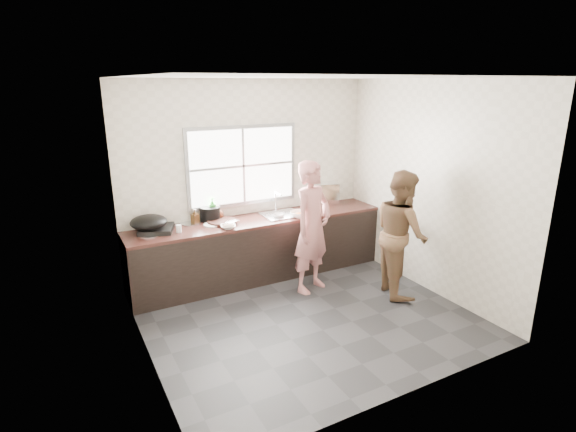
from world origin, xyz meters
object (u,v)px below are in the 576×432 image
wok (149,222)px  pot_lid_right (191,223)px  black_pot (210,214)px  bottle_brown_short (218,213)px  bowl_mince (228,227)px  plate_food (212,225)px  dish_rack (322,193)px  glass_jar (179,229)px  woman (312,231)px  bottle_green (212,209)px  bottle_brown_tall (195,217)px  pot_lid_left (150,235)px  cutting_board (222,222)px  burner (156,229)px  bowl_crabs (300,215)px  person_side (401,233)px  bowl_held (278,215)px

wok → pot_lid_right: (0.57, 0.15, -0.14)m
black_pot → wok: wok is taller
bottle_brown_short → pot_lid_right: 0.39m
bowl_mince → black_pot: size_ratio=0.72×
plate_food → dish_rack: (1.82, 0.22, 0.16)m
glass_jar → woman: bearing=-21.7°
bottle_green → bottle_brown_tall: bearing=-174.3°
black_pot → pot_lid_left: size_ratio=1.11×
woman → plate_food: 1.30m
plate_food → dish_rack: bearing=6.8°
cutting_board → bottle_brown_short: (0.01, 0.18, 0.07)m
woman → burner: size_ratio=4.04×
cutting_board → bottle_green: bearing=109.0°
bowl_crabs → bottle_green: (-1.10, 0.44, 0.12)m
burner → dish_rack: size_ratio=0.90×
black_pot → bottle_green: 0.07m
bowl_mince → bottle_green: size_ratio=0.62×
pot_lid_right → burner: bearing=-165.7°
person_side → bowl_crabs: (-0.87, 1.07, 0.08)m
black_pot → pot_lid_left: black_pot is taller
bowl_crabs → bottle_green: bearing=158.2°
bowl_mince → burner: 0.89m
cutting_board → wok: bearing=178.5°
bowl_crabs → black_pot: black_pot is taller
pot_lid_left → pot_lid_right: bearing=22.1°
bowl_crabs → dish_rack: bearing=34.4°
bowl_crabs → glass_jar: size_ratio=2.26×
glass_jar → burner: size_ratio=0.24×
black_pot → glass_jar: (-0.50, -0.28, -0.05)m
glass_jar → cutting_board: bearing=10.0°
cutting_board → bottle_brown_tall: 0.36m
woman → cutting_board: woman is taller
cutting_board → glass_jar: bearing=-170.0°
bottle_green → bottle_brown_tall: 0.26m
bowl_mince → bowl_held: 0.80m
bottle_green → bowl_mince: bearing=-83.6°
bowl_mince → dish_rack: dish_rack is taller
wok → glass_jar: bearing=-21.5°
pot_lid_left → bowl_held: bearing=-2.3°
woman → plate_food: bearing=125.7°
burner → pot_lid_right: bearing=14.3°
person_side → wok: 3.16m
bowl_held → plate_food: 0.92m
bottle_brown_short → bottle_green: bearing=180.0°
bottle_green → pot_lid_left: 0.94m
cutting_board → bottle_brown_short: size_ratio=2.16×
bowl_mince → bottle_brown_short: 0.45m
bowl_held → person_side: bearing=-46.8°
woman → dish_rack: woman is taller
burner → woman: bearing=-23.6°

